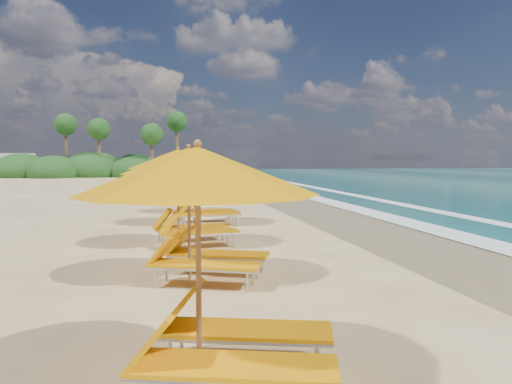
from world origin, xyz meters
The scene contains 10 objects.
ground centered at (0.00, 0.00, 0.00)m, with size 160.00×160.00×0.00m, color #D9BF7F.
wet_sand centered at (4.00, 0.00, 0.01)m, with size 4.00×160.00×0.01m, color #7B6849.
surf_foam centered at (6.70, 0.00, 0.03)m, with size 4.00×160.00×0.01m.
station_0 centered at (-2.38, -10.28, 1.38)m, with size 3.09×3.00×2.46m.
station_1 centered at (-2.24, -6.02, 1.42)m, with size 3.28×3.23×2.54m.
station_2 centered at (-2.31, -2.31, 1.44)m, with size 3.05×2.91×2.57m.
station_3 centered at (-1.64, 1.65, 1.47)m, with size 2.94×2.74×2.63m.
station_4 centered at (-1.64, 5.37, 1.15)m, with size 2.62×2.57×2.05m.
station_5 centered at (-2.04, 11.11, 1.14)m, with size 2.28×2.13×2.03m.
treeline centered at (-9.94, 45.51, 1.00)m, with size 25.80×8.80×9.74m.
Camera 1 is at (-2.92, -15.07, 2.28)m, focal length 34.23 mm.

